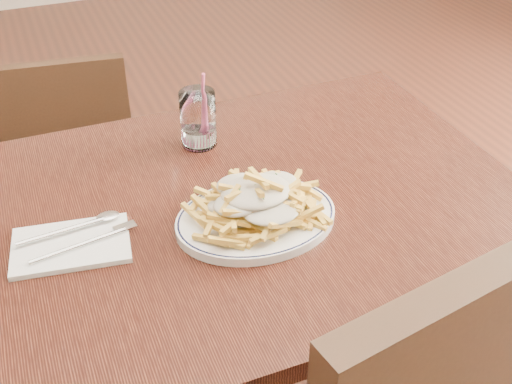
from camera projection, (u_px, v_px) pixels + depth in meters
name	position (u px, v px, depth m)	size (l,w,h in m)	color
table	(219.00, 238.00, 1.27)	(1.20, 0.80, 0.75)	black
chair_far	(72.00, 158.00, 1.91)	(0.41, 0.41, 0.80)	black
fries_plate	(256.00, 218.00, 1.17)	(0.35, 0.33, 0.02)	white
loaded_fries	(256.00, 197.00, 1.14)	(0.26, 0.22, 0.07)	gold
napkin	(71.00, 245.00, 1.12)	(0.20, 0.13, 0.01)	white
cutlery	(69.00, 239.00, 1.12)	(0.22, 0.10, 0.01)	silver
water_glass	(198.00, 122.00, 1.37)	(0.08, 0.08, 0.17)	white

